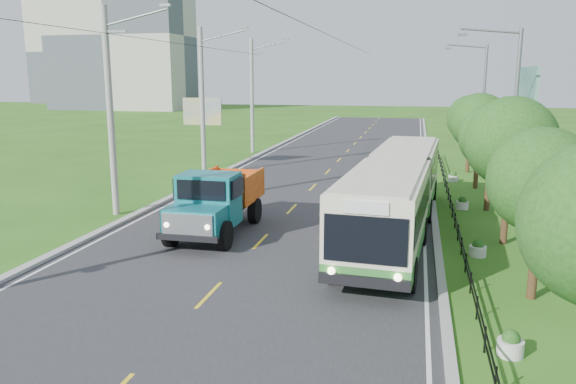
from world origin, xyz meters
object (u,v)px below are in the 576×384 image
(streetlight_far, at_px, (481,102))
(dump_truck, at_px, (217,198))
(pole_far, at_px, (252,96))
(tree_fifth, at_px, (480,125))
(streetlight_mid, at_px, (511,114))
(tree_back, at_px, (471,121))
(planter_far, at_px, (453,177))
(billboard_right, at_px, (526,101))
(tree_second, at_px, (542,186))
(billboard_left, at_px, (202,116))
(tree_fourth, at_px, (492,140))
(planter_near, at_px, (478,249))
(planter_mid, at_px, (462,204))
(planter_front, at_px, (511,345))
(tree_third, at_px, (512,147))
(bus, at_px, (397,188))
(pole_near, at_px, (111,111))
(pole_mid, at_px, (203,101))

(streetlight_far, xyz_separation_m, dump_truck, (-12.85, -21.12, -3.32))
(pole_far, xyz_separation_m, tree_fifth, (18.12, -12.86, -1.24))
(tree_fifth, relative_size, streetlight_mid, 0.64)
(pole_far, distance_m, tree_back, 19.43)
(planter_far, height_order, billboard_right, billboard_right)
(tree_second, distance_m, billboard_left, 29.20)
(tree_back, bearing_deg, dump_truck, -122.07)
(billboard_left, xyz_separation_m, billboard_right, (21.80, -4.00, 1.48))
(tree_fourth, distance_m, planter_near, 8.87)
(planter_near, height_order, planter_mid, same)
(planter_front, xyz_separation_m, planter_far, (0.00, 24.00, 0.00))
(tree_third, bearing_deg, tree_second, -90.00)
(billboard_right, bearing_deg, bus, -121.49)
(tree_second, height_order, planter_far, tree_second)
(pole_far, bearing_deg, tree_third, -53.91)
(streetlight_far, bearing_deg, tree_third, -92.27)
(planter_far, bearing_deg, tree_back, 73.12)
(planter_front, distance_m, planter_mid, 16.00)
(planter_near, xyz_separation_m, planter_mid, (0.00, 8.00, 0.00))
(tree_third, height_order, dump_truck, tree_third)
(pole_far, bearing_deg, billboard_right, -32.30)
(tree_fifth, xyz_separation_m, tree_back, (-0.00, 6.00, -0.20))
(planter_mid, bearing_deg, streetlight_far, 81.70)
(tree_fourth, distance_m, planter_mid, 3.53)
(planter_front, bearing_deg, streetlight_mid, 82.73)
(pole_far, distance_m, billboard_left, 9.17)
(pole_near, relative_size, tree_fourth, 1.85)
(billboard_right, bearing_deg, planter_front, -99.55)
(tree_fourth, distance_m, streetlight_far, 13.94)
(tree_fourth, relative_size, bus, 0.31)
(planter_mid, bearing_deg, tree_fourth, 6.39)
(pole_far, bearing_deg, dump_truck, -76.95)
(streetlight_far, relative_size, planter_far, 13.54)
(tree_back, relative_size, streetlight_far, 0.61)
(tree_second, distance_m, tree_back, 24.00)
(tree_fifth, xyz_separation_m, planter_far, (-1.26, 1.86, -3.57))
(tree_third, height_order, planter_mid, tree_third)
(tree_fourth, bearing_deg, streetlight_mid, -10.15)
(planter_near, bearing_deg, pole_mid, 138.35)
(planter_near, bearing_deg, billboard_right, 75.20)
(planter_near, distance_m, planter_far, 16.00)
(billboard_right, relative_size, dump_truck, 1.09)
(tree_third, distance_m, billboard_left, 25.02)
(pole_near, xyz_separation_m, tree_fifth, (18.12, 11.14, -1.24))
(tree_fourth, relative_size, streetlight_far, 0.60)
(tree_back, height_order, planter_far, tree_back)
(pole_mid, relative_size, planter_near, 14.93)
(pole_far, relative_size, tree_second, 1.89)
(bus, bearing_deg, planter_near, -36.53)
(pole_mid, distance_m, pole_far, 12.00)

